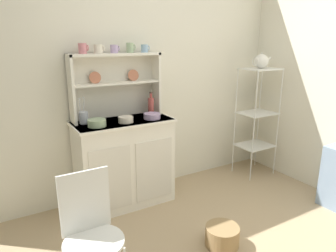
% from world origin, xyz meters
% --- Properties ---
extents(wall_back, '(3.84, 0.05, 2.50)m').
position_xyz_m(wall_back, '(0.00, 1.62, 1.25)').
color(wall_back, silver).
rests_on(wall_back, ground).
extents(hutch_cabinet, '(0.94, 0.45, 0.86)m').
position_xyz_m(hutch_cabinet, '(-0.35, 1.37, 0.44)').
color(hutch_cabinet, white).
rests_on(hutch_cabinet, ground).
extents(hutch_shelf_unit, '(0.87, 0.18, 0.62)m').
position_xyz_m(hutch_shelf_unit, '(-0.35, 1.53, 1.22)').
color(hutch_shelf_unit, silver).
rests_on(hutch_shelf_unit, hutch_cabinet).
extents(bakers_rack, '(0.41, 0.33, 1.28)m').
position_xyz_m(bakers_rack, '(1.30, 1.25, 0.80)').
color(bakers_rack, silver).
rests_on(bakers_rack, ground).
extents(wire_chair, '(0.36, 0.36, 0.85)m').
position_xyz_m(wire_chair, '(-0.99, 0.34, 0.52)').
color(wire_chair, white).
rests_on(wire_chair, ground).
extents(floor_basket, '(0.27, 0.27, 0.16)m').
position_xyz_m(floor_basket, '(0.05, 0.35, 0.08)').
color(floor_basket, '#93754C').
rests_on(floor_basket, ground).
extents(cup_rose_0, '(0.09, 0.07, 0.09)m').
position_xyz_m(cup_rose_0, '(-0.64, 1.49, 1.52)').
color(cup_rose_0, '#D17A84').
rests_on(cup_rose_0, hutch_shelf_unit).
extents(cup_cream_1, '(0.09, 0.08, 0.08)m').
position_xyz_m(cup_cream_1, '(-0.50, 1.49, 1.52)').
color(cup_cream_1, silver).
rests_on(cup_cream_1, hutch_shelf_unit).
extents(cup_lilac_2, '(0.08, 0.07, 0.08)m').
position_xyz_m(cup_lilac_2, '(-0.35, 1.49, 1.51)').
color(cup_lilac_2, '#B79ECC').
rests_on(cup_lilac_2, hutch_shelf_unit).
extents(cup_sage_3, '(0.08, 0.07, 0.09)m').
position_xyz_m(cup_sage_3, '(-0.19, 1.49, 1.52)').
color(cup_sage_3, '#9EB78E').
rests_on(cup_sage_3, hutch_shelf_unit).
extents(cup_sky_4, '(0.08, 0.07, 0.08)m').
position_xyz_m(cup_sky_4, '(-0.04, 1.49, 1.51)').
color(cup_sky_4, '#8EB2D1').
rests_on(cup_sky_4, hutch_shelf_unit).
extents(bowl_mixing_large, '(0.16, 0.16, 0.06)m').
position_xyz_m(bowl_mixing_large, '(-0.62, 1.29, 0.89)').
color(bowl_mixing_large, '#9EB78E').
rests_on(bowl_mixing_large, hutch_cabinet).
extents(bowl_floral_medium, '(0.14, 0.14, 0.05)m').
position_xyz_m(bowl_floral_medium, '(-0.35, 1.29, 0.89)').
color(bowl_floral_medium, silver).
rests_on(bowl_floral_medium, hutch_cabinet).
extents(bowl_cream_small, '(0.16, 0.16, 0.05)m').
position_xyz_m(bowl_cream_small, '(-0.07, 1.29, 0.89)').
color(bowl_cream_small, '#B79ECC').
rests_on(bowl_cream_small, hutch_cabinet).
extents(jam_bottle, '(0.06, 0.06, 0.23)m').
position_xyz_m(jam_bottle, '(0.00, 1.45, 0.95)').
color(jam_bottle, '#B74C47').
rests_on(jam_bottle, hutch_cabinet).
extents(utensil_jar, '(0.08, 0.08, 0.24)m').
position_xyz_m(utensil_jar, '(-0.69, 1.45, 0.92)').
color(utensil_jar, '#B2B7C6').
rests_on(utensil_jar, hutch_cabinet).
extents(porcelain_teapot, '(0.25, 0.16, 0.18)m').
position_xyz_m(porcelain_teapot, '(1.30, 1.25, 1.36)').
color(porcelain_teapot, white).
rests_on(porcelain_teapot, bakers_rack).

